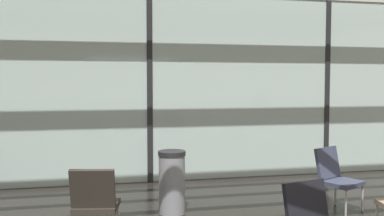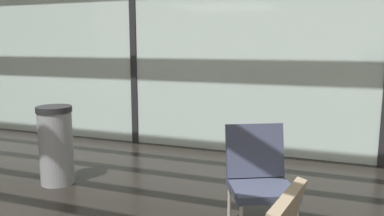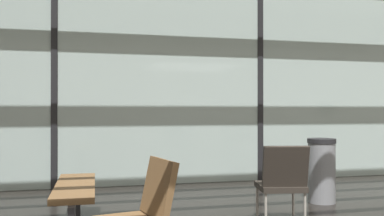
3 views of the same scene
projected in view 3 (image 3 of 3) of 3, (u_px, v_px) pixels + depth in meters
glass_curtain_wall at (259, 85)px, 7.60m from camera, size 14.00×0.08×3.39m
window_mullion_0 at (54, 82)px, 6.76m from camera, size 0.10×0.12×3.39m
window_mullion_1 at (259, 85)px, 7.60m from camera, size 0.10×0.12×3.39m
parked_airplane at (222, 86)px, 13.73m from camera, size 14.32×4.02×4.02m
lounge_chair_3 at (143, 210)px, 3.19m from camera, size 0.61×0.58×0.87m
lounge_chair_4 at (282, 179)px, 4.59m from camera, size 0.57×0.60×0.87m
waiting_bench at (75, 194)px, 4.44m from camera, size 0.43×1.70×0.47m
trash_bin at (322, 170)px, 5.72m from camera, size 0.38×0.38×0.86m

